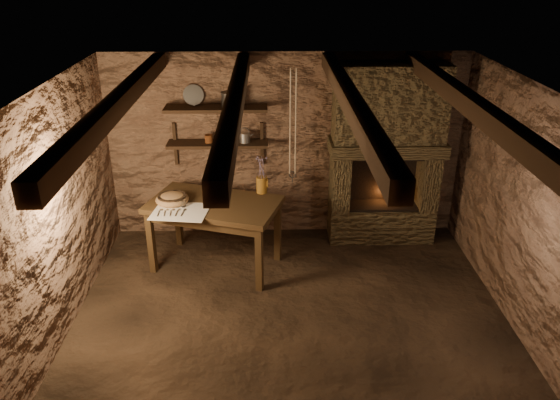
{
  "coord_description": "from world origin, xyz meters",
  "views": [
    {
      "loc": [
        -0.21,
        -4.64,
        3.5
      ],
      "look_at": [
        -0.09,
        0.9,
        0.95
      ],
      "focal_mm": 35.0,
      "sensor_mm": 36.0,
      "label": 1
    }
  ],
  "objects_px": {
    "wooden_bowl": "(172,199)",
    "stoneware_jug": "(262,177)",
    "iron_stockpot": "(230,100)",
    "work_table": "(215,232)",
    "red_pot": "(392,190)"
  },
  "relations": [
    {
      "from": "stoneware_jug",
      "to": "red_pot",
      "type": "height_order",
      "value": "stoneware_jug"
    },
    {
      "from": "work_table",
      "to": "red_pot",
      "type": "xyz_separation_m",
      "value": [
        2.22,
        0.62,
        0.25
      ]
    },
    {
      "from": "wooden_bowl",
      "to": "iron_stockpot",
      "type": "height_order",
      "value": "iron_stockpot"
    },
    {
      "from": "wooden_bowl",
      "to": "red_pot",
      "type": "bearing_deg",
      "value": 13.21
    },
    {
      "from": "iron_stockpot",
      "to": "stoneware_jug",
      "type": "bearing_deg",
      "value": -51.91
    },
    {
      "from": "work_table",
      "to": "iron_stockpot",
      "type": "bearing_deg",
      "value": 93.94
    },
    {
      "from": "stoneware_jug",
      "to": "red_pot",
      "type": "xyz_separation_m",
      "value": [
        1.66,
        0.35,
        -0.33
      ]
    },
    {
      "from": "wooden_bowl",
      "to": "red_pot",
      "type": "relative_size",
      "value": 0.71
    },
    {
      "from": "work_table",
      "to": "red_pot",
      "type": "height_order",
      "value": "red_pot"
    },
    {
      "from": "stoneware_jug",
      "to": "iron_stockpot",
      "type": "xyz_separation_m",
      "value": [
        -0.37,
        0.47,
        0.81
      ]
    },
    {
      "from": "work_table",
      "to": "stoneware_jug",
      "type": "relative_size",
      "value": 3.64
    },
    {
      "from": "work_table",
      "to": "stoneware_jug",
      "type": "distance_m",
      "value": 0.85
    },
    {
      "from": "wooden_bowl",
      "to": "stoneware_jug",
      "type": "bearing_deg",
      "value": 15.04
    },
    {
      "from": "wooden_bowl",
      "to": "iron_stockpot",
      "type": "bearing_deg",
      "value": 48.72
    },
    {
      "from": "stoneware_jug",
      "to": "iron_stockpot",
      "type": "distance_m",
      "value": 1.01
    }
  ]
}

